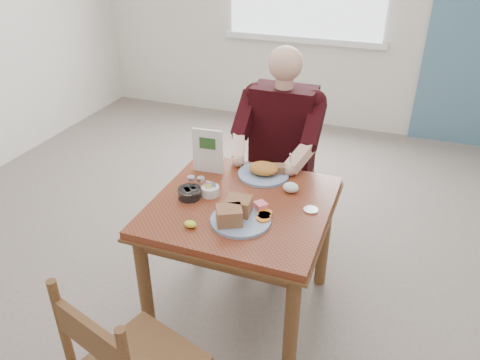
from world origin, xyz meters
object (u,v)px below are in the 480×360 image
at_px(table, 242,220).
at_px(chair_far, 281,178).
at_px(far_plate, 265,171).
at_px(diner, 280,139).
at_px(near_plate, 238,214).

xyz_separation_m(table, chair_far, (0.00, 0.80, -0.16)).
height_order(table, far_plate, far_plate).
height_order(table, chair_far, chair_far).
height_order(diner, far_plate, diner).
bearing_deg(near_plate, diner, 92.84).
xyz_separation_m(table, diner, (0.00, 0.71, 0.17)).
height_order(table, diner, diner).
height_order(chair_far, near_plate, chair_far).
distance_m(diner, near_plate, 0.87).
xyz_separation_m(chair_far, far_plate, (0.02, -0.48, 0.30)).
distance_m(table, near_plate, 0.23).
bearing_deg(diner, far_plate, -86.43).
bearing_deg(chair_far, table, -90.00).
distance_m(chair_far, far_plate, 0.57).
bearing_deg(table, near_plate, -75.26).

